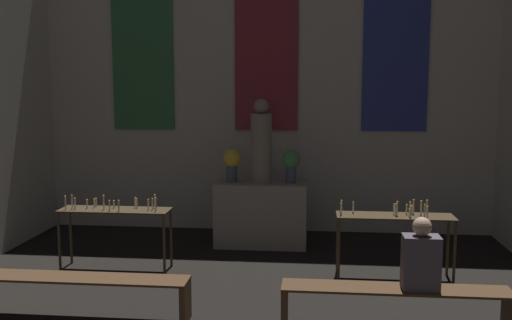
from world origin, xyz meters
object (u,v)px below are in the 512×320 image
at_px(statue, 261,144).
at_px(candle_rack_left, 115,217).
at_px(altar, 261,214).
at_px(candle_rack_right, 395,223).
at_px(flower_vase_right, 291,163).
at_px(person_seated, 421,258).
at_px(pew_back_right, 395,299).
at_px(pew_back_left, 83,287).
at_px(flower_vase_left, 232,162).

height_order(statue, candle_rack_left, statue).
distance_m(altar, candle_rack_right, 2.31).
relative_size(flower_vase_right, person_seated, 0.70).
bearing_deg(flower_vase_right, statue, 180.00).
height_order(candle_rack_left, person_seated, person_seated).
bearing_deg(candle_rack_left, pew_back_right, -25.28).
height_order(candle_rack_right, pew_back_left, candle_rack_right).
xyz_separation_m(candle_rack_left, pew_back_right, (3.46, -1.63, -0.38)).
bearing_deg(flower_vase_right, altar, 180.00).
relative_size(altar, pew_back_left, 0.62).
bearing_deg(pew_back_left, statue, 61.67).
height_order(candle_rack_right, person_seated, person_seated).
height_order(altar, candle_rack_right, candle_rack_right).
distance_m(statue, candle_rack_left, 2.45).
relative_size(candle_rack_left, pew_back_right, 0.65).
height_order(altar, flower_vase_right, flower_vase_right).
height_order(statue, candle_rack_right, statue).
relative_size(candle_rack_left, person_seated, 2.04).
relative_size(flower_vase_right, pew_back_left, 0.22).
bearing_deg(statue, pew_back_right, -61.67).
relative_size(flower_vase_left, pew_back_right, 0.22).
bearing_deg(pew_back_left, altar, 61.67).
xyz_separation_m(statue, pew_back_left, (-1.62, -3.01, -1.23)).
xyz_separation_m(altar, candle_rack_left, (-1.84, -1.38, 0.23)).
xyz_separation_m(flower_vase_left, candle_rack_right, (2.29, -1.38, -0.58)).
distance_m(candle_rack_left, person_seated, 4.04).
bearing_deg(altar, statue, 0.00).
xyz_separation_m(statue, candle_rack_left, (-1.84, -1.38, -0.85)).
bearing_deg(person_seated, flower_vase_left, 127.56).
bearing_deg(statue, pew_back_left, -118.33).
height_order(candle_rack_right, pew_back_right, candle_rack_right).
bearing_deg(statue, altar, 0.00).
relative_size(altar, flower_vase_left, 2.74).
distance_m(flower_vase_left, candle_rack_left, 2.03).
xyz_separation_m(flower_vase_right, candle_rack_right, (1.38, -1.38, -0.58)).
relative_size(statue, flower_vase_left, 2.51).
xyz_separation_m(flower_vase_left, pew_back_right, (2.08, -3.01, -0.96)).
bearing_deg(candle_rack_right, person_seated, -89.17).
height_order(flower_vase_right, pew_back_left, flower_vase_right).
xyz_separation_m(altar, flower_vase_left, (-0.45, 0.00, 0.80)).
bearing_deg(flower_vase_left, candle_rack_left, -135.06).
relative_size(flower_vase_left, person_seated, 0.70).
distance_m(candle_rack_left, candle_rack_right, 3.67).
relative_size(altar, statue, 1.09).
relative_size(altar, person_seated, 1.93).
bearing_deg(altar, candle_rack_left, -143.11).
xyz_separation_m(altar, pew_back_left, (-1.62, -3.01, -0.15)).
bearing_deg(candle_rack_left, statue, 36.89).
bearing_deg(flower_vase_right, flower_vase_left, 180.00).
height_order(pew_back_left, pew_back_right, same).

